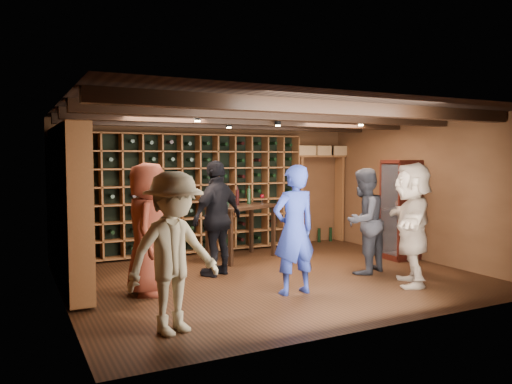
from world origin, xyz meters
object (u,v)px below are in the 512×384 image
man_blue_shirt (294,230)px  guest_beige (412,224)px  man_grey_suit (363,221)px  display_cabinet (400,212)px  tasting_table (242,212)px  guest_woman_black (217,218)px  guest_red_floral (147,229)px  guest_khaki (174,253)px

man_blue_shirt → guest_beige: guest_beige is taller
man_blue_shirt → man_grey_suit: 1.69m
display_cabinet → tasting_table: size_ratio=1.22×
guest_woman_black → tasting_table: bearing=-158.9°
guest_red_floral → tasting_table: (2.10, 1.54, -0.03)m
man_blue_shirt → tasting_table: bearing=-99.6°
guest_khaki → man_grey_suit: bearing=2.9°
man_grey_suit → guest_red_floral: bearing=-27.9°
man_grey_suit → guest_beige: bearing=78.1°
man_grey_suit → guest_khaki: guest_khaki is taller
guest_khaki → tasting_table: size_ratio=1.17×
guest_khaki → tasting_table: (2.24, 3.13, 0.00)m
tasting_table → guest_woman_black: bearing=-155.7°
display_cabinet → man_grey_suit: (-1.31, -0.59, -0.03)m
guest_red_floral → man_grey_suit: bearing=-74.0°
man_grey_suit → tasting_table: size_ratio=1.15×
guest_red_floral → guest_khaki: 1.60m
display_cabinet → man_blue_shirt: 3.12m
display_cabinet → guest_khaki: display_cabinet is taller
man_blue_shirt → display_cabinet: bearing=-160.0°
guest_khaki → tasting_table: bearing=37.4°
display_cabinet → guest_khaki: size_ratio=1.04×
guest_beige → guest_woman_black: bearing=-91.1°
man_blue_shirt → tasting_table: size_ratio=1.20×
man_grey_suit → guest_khaki: size_ratio=0.98×
guest_khaki → guest_beige: size_ratio=0.96×
guest_red_floral → guest_woman_black: 1.36m
guest_khaki → guest_woman_black: bearing=40.5°
tasting_table → guest_red_floral: bearing=-167.7°
man_grey_suit → guest_woman_black: bearing=-45.4°
man_blue_shirt → guest_beige: size_ratio=0.98×
man_grey_suit → guest_red_floral: size_ratio=0.94×
guest_woman_black → man_grey_suit: bearing=129.8°
man_grey_suit → guest_beige: guest_beige is taller
guest_woman_black → guest_beige: 2.89m
guest_red_floral → guest_beige: size_ratio=1.00×
man_grey_suit → display_cabinet: bearing=-178.1°
man_blue_shirt → guest_khaki: man_blue_shirt is taller
guest_woman_black → tasting_table: (0.86, 0.97, -0.05)m
guest_woman_black → guest_khaki: (-1.37, -2.16, -0.05)m
display_cabinet → man_grey_suit: size_ratio=1.06×
guest_red_floral → guest_woman_black: guest_woman_black is taller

